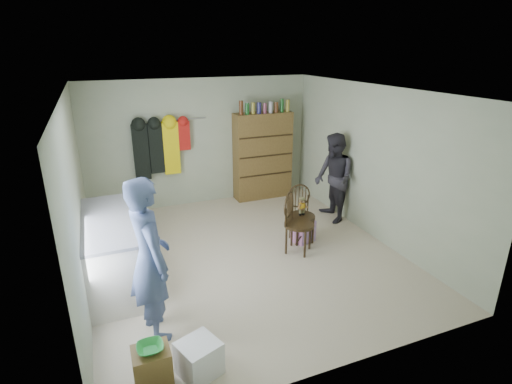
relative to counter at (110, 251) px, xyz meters
name	(u,v)px	position (x,y,z in m)	size (l,w,h in m)	color
ground_plane	(246,255)	(1.95, 0.00, -0.47)	(5.00, 5.00, 0.00)	beige
room_walls	(233,149)	(1.95, 0.53, 1.11)	(5.00, 5.00, 5.00)	#B1BA9C
counter	(110,251)	(0.00, 0.00, 0.00)	(0.64, 1.86, 0.94)	silver
stool	(153,372)	(0.24, -2.11, -0.23)	(0.34, 0.29, 0.48)	brown
bowl	(150,348)	(0.24, -2.11, 0.04)	(0.24, 0.24, 0.06)	green
plastic_tub	(199,358)	(0.69, -2.04, -0.29)	(0.37, 0.36, 0.36)	white
chair_front	(301,211)	(2.99, 0.18, 0.05)	(0.45, 0.45, 0.94)	#3E2B15
chair_far	(296,220)	(2.72, -0.14, 0.06)	(0.62, 0.62, 0.98)	#3E2B15
striped_bag	(303,231)	(3.01, 0.11, -0.29)	(0.34, 0.26, 0.36)	pink
person_left	(150,260)	(0.39, -1.25, 0.45)	(0.68, 0.44, 1.85)	#425179
person_right	(334,178)	(3.92, 0.69, 0.34)	(0.79, 0.61, 1.62)	#2D2B33
dresser	(263,155)	(3.20, 2.30, 0.44)	(1.20, 0.39, 2.07)	brown
coat_rack	(160,148)	(1.12, 2.38, 0.78)	(1.42, 0.12, 1.09)	#99999E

